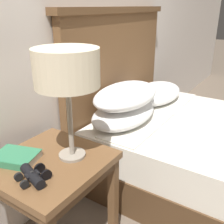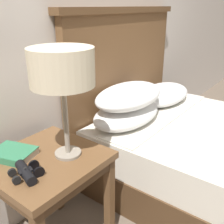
{
  "view_description": "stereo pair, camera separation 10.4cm",
  "coord_description": "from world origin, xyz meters",
  "px_view_note": "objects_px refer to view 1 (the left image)",
  "views": [
    {
      "loc": [
        -1.28,
        -0.27,
        1.27
      ],
      "look_at": [
        -0.08,
        0.51,
        0.68
      ],
      "focal_mm": 42.0,
      "sensor_mm": 36.0,
      "label": 1
    },
    {
      "loc": [
        -1.22,
        -0.36,
        1.27
      ],
      "look_at": [
        -0.08,
        0.51,
        0.68
      ],
      "focal_mm": 42.0,
      "sensor_mm": 36.0,
      "label": 2
    }
  ],
  "objects_px": {
    "bed": "(216,152)",
    "book_on_nightstand": "(16,157)",
    "binoculars_pair": "(33,176)",
    "table_lamp": "(67,70)",
    "nightstand": "(51,175)"
  },
  "relations": [
    {
      "from": "binoculars_pair",
      "to": "table_lamp",
      "type": "bearing_deg",
      "value": -2.29
    },
    {
      "from": "bed",
      "to": "table_lamp",
      "type": "bearing_deg",
      "value": 151.79
    },
    {
      "from": "bed",
      "to": "book_on_nightstand",
      "type": "distance_m",
      "value": 1.35
    },
    {
      "from": "nightstand",
      "to": "book_on_nightstand",
      "type": "bearing_deg",
      "value": 125.19
    },
    {
      "from": "nightstand",
      "to": "bed",
      "type": "xyz_separation_m",
      "value": [
        1.03,
        -0.57,
        -0.2
      ]
    },
    {
      "from": "nightstand",
      "to": "table_lamp",
      "type": "relative_size",
      "value": 1.12
    },
    {
      "from": "bed",
      "to": "table_lamp",
      "type": "distance_m",
      "value": 1.28
    },
    {
      "from": "bed",
      "to": "book_on_nightstand",
      "type": "relative_size",
      "value": 8.37
    },
    {
      "from": "bed",
      "to": "book_on_nightstand",
      "type": "bearing_deg",
      "value": 148.07
    },
    {
      "from": "table_lamp",
      "to": "book_on_nightstand",
      "type": "height_order",
      "value": "table_lamp"
    },
    {
      "from": "book_on_nightstand",
      "to": "binoculars_pair",
      "type": "xyz_separation_m",
      "value": [
        -0.06,
        -0.18,
        0.0
      ]
    },
    {
      "from": "nightstand",
      "to": "binoculars_pair",
      "type": "relative_size",
      "value": 3.54
    },
    {
      "from": "table_lamp",
      "to": "book_on_nightstand",
      "type": "bearing_deg",
      "value": 132.8
    },
    {
      "from": "book_on_nightstand",
      "to": "nightstand",
      "type": "bearing_deg",
      "value": -54.81
    },
    {
      "from": "bed",
      "to": "binoculars_pair",
      "type": "distance_m",
      "value": 1.32
    }
  ]
}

